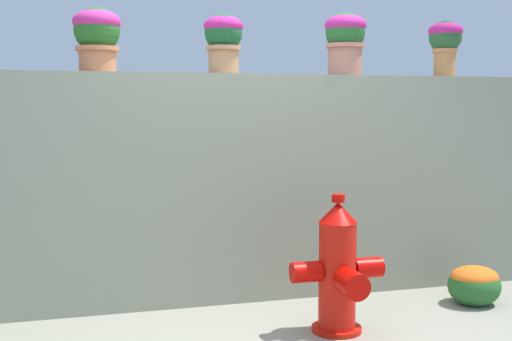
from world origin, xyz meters
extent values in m
cube|color=gray|center=(0.00, 1.04, 0.83)|extent=(6.11, 0.31, 1.67)
cylinder|color=#BE704A|center=(-0.93, 1.07, 1.76)|extent=(0.25, 0.25, 0.18)
cylinder|color=#BE704A|center=(-0.93, 1.07, 1.83)|extent=(0.30, 0.30, 0.03)
sphere|color=#255D22|center=(-0.93, 1.07, 1.96)|extent=(0.31, 0.31, 0.31)
ellipsoid|color=#B7287C|center=(-0.93, 1.07, 2.01)|extent=(0.33, 0.33, 0.17)
cylinder|color=#B27D54|center=(-0.03, 1.08, 1.77)|extent=(0.22, 0.22, 0.20)
cylinder|color=#B27D54|center=(-0.03, 1.08, 1.86)|extent=(0.26, 0.26, 0.03)
sphere|color=#1A532A|center=(-0.03, 1.08, 1.97)|extent=(0.27, 0.27, 0.27)
ellipsoid|color=#B12178|center=(-0.03, 1.08, 2.02)|extent=(0.29, 0.29, 0.15)
cylinder|color=#B4705C|center=(0.90, 1.02, 1.79)|extent=(0.25, 0.25, 0.24)
cylinder|color=#B4705C|center=(0.90, 1.02, 1.89)|extent=(0.30, 0.30, 0.03)
sphere|color=#225A27|center=(0.90, 1.02, 1.99)|extent=(0.30, 0.30, 0.30)
ellipsoid|color=#B22379|center=(0.90, 1.02, 2.05)|extent=(0.32, 0.32, 0.17)
cylinder|color=#C07D4A|center=(1.77, 1.04, 1.78)|extent=(0.17, 0.17, 0.22)
cylinder|color=#C07D4A|center=(1.77, 1.04, 1.88)|extent=(0.20, 0.20, 0.03)
sphere|color=#26542B|center=(1.77, 1.04, 1.99)|extent=(0.26, 0.26, 0.26)
ellipsoid|color=#B7217A|center=(1.77, 1.04, 2.03)|extent=(0.27, 0.27, 0.14)
cylinder|color=red|center=(0.50, 0.16, 0.01)|extent=(0.32, 0.32, 0.03)
cylinder|color=red|center=(0.50, 0.16, 0.35)|extent=(0.24, 0.24, 0.71)
cone|color=#CE0802|center=(0.50, 0.16, 0.77)|extent=(0.25, 0.25, 0.13)
cylinder|color=#CE0802|center=(0.50, 0.16, 0.86)|extent=(0.08, 0.08, 0.05)
cylinder|color=#CE0802|center=(0.29, 0.16, 0.40)|extent=(0.18, 0.13, 0.13)
cylinder|color=#CE0802|center=(0.71, 0.16, 0.40)|extent=(0.18, 0.13, 0.13)
cylinder|color=#CE0802|center=(0.50, -0.06, 0.37)|extent=(0.17, 0.20, 0.17)
ellipsoid|color=#276029|center=(1.68, 0.42, 0.13)|extent=(0.39, 0.35, 0.30)
ellipsoid|color=orange|center=(1.68, 0.42, 0.20)|extent=(0.35, 0.31, 0.16)
camera|label=1|loc=(-1.07, -3.54, 1.43)|focal=45.00mm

